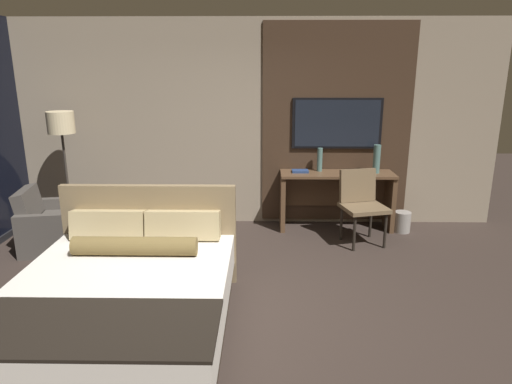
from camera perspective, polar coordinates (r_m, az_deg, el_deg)
The scene contains 12 objects.
ground_plane at distance 4.31m, azimuth -4.27°, elevation -14.88°, with size 16.00×16.00×0.00m, color #332823.
wall_back_tv_panel at distance 6.35m, azimuth -0.95°, elevation 8.44°, with size 7.20×0.09×2.80m.
bed at distance 4.03m, azimuth -16.23°, elevation -12.83°, with size 1.75×2.16×1.04m.
desk at distance 6.34m, azimuth 9.97°, elevation 0.08°, with size 1.53×0.47×0.79m.
tv at distance 6.35m, azimuth 10.10°, elevation 8.44°, with size 1.22×0.04×0.68m.
desk_chair at distance 5.88m, azimuth 12.99°, elevation -0.91°, with size 0.62×0.61×0.92m.
armchair_by_window at distance 6.17m, azimuth -23.80°, elevation -4.04°, with size 0.91×0.93×0.76m.
floor_lamp at distance 6.41m, azimuth -23.11°, elevation 6.88°, with size 0.34×0.34×1.62m.
vase_tall at distance 6.31m, azimuth 14.85°, elevation 4.01°, with size 0.09×0.09×0.38m.
vase_short at distance 6.28m, azimuth 7.97°, elevation 4.03°, with size 0.07×0.07×0.32m.
book at distance 6.20m, azimuth 5.54°, elevation 2.61°, with size 0.22×0.15×0.03m.
waste_bin at distance 6.50m, azimuth 17.81°, elevation -3.57°, with size 0.22×0.22×0.28m.
Camera 1 is at (0.37, -3.71, 2.17)m, focal length 32.00 mm.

